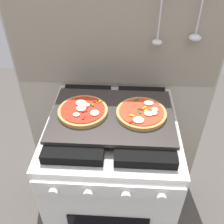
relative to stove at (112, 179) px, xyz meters
The scene contains 6 objects.
ground_plane 0.45m from the stove, 90.00° to the left, with size 4.00×4.00×0.00m, color #4C4742.
kitchen_backsplash 0.47m from the stove, 89.77° to the left, with size 1.10×0.09×1.55m.
stove is the anchor object (origin of this frame).
baking_tray 0.46m from the stove, 90.00° to the left, with size 0.54×0.38×0.02m, color #2D2826.
pizza_left 0.49m from the stove, behind, with size 0.22×0.22×0.03m.
pizza_right 0.49m from the stove, ahead, with size 0.22×0.22×0.03m.
Camera 1 is at (0.05, -0.87, 1.62)m, focal length 40.66 mm.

